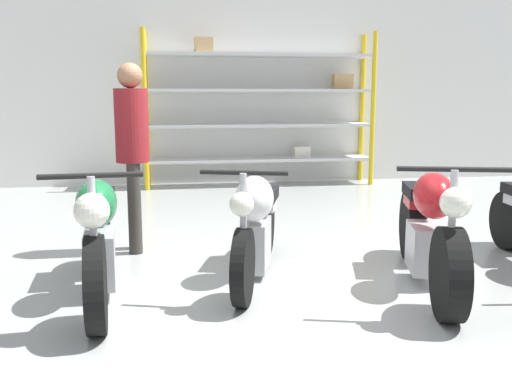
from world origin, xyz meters
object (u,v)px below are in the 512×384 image
object	(u,v)px
motorcycle_green	(99,237)
motorcycle_red	(429,229)
shelving_rack	(262,106)
person_browsing	(132,141)
motorcycle_white	(256,224)

from	to	relation	value
motorcycle_green	motorcycle_red	xyz separation A→B (m)	(2.58, -0.12, -0.01)
shelving_rack	person_browsing	xyz separation A→B (m)	(-1.95, -4.01, -0.25)
shelving_rack	motorcycle_red	world-z (taller)	shelving_rack
motorcycle_red	motorcycle_white	bearing A→B (deg)	-94.31
shelving_rack	motorcycle_red	bearing A→B (deg)	-85.43
motorcycle_white	motorcycle_red	xyz separation A→B (m)	(1.33, -0.46, 0.01)
motorcycle_white	motorcycle_red	world-z (taller)	motorcycle_red
motorcycle_green	person_browsing	size ratio (longest dim) A/B	1.12
motorcycle_red	person_browsing	size ratio (longest dim) A/B	1.16
motorcycle_red	person_browsing	xyz separation A→B (m)	(-2.38, 1.42, 0.62)
motorcycle_green	shelving_rack	bearing A→B (deg)	153.83
motorcycle_green	person_browsing	distance (m)	1.45
shelving_rack	motorcycle_white	bearing A→B (deg)	-100.19
motorcycle_white	person_browsing	size ratio (longest dim) A/B	1.07
person_browsing	shelving_rack	bearing A→B (deg)	-118.92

